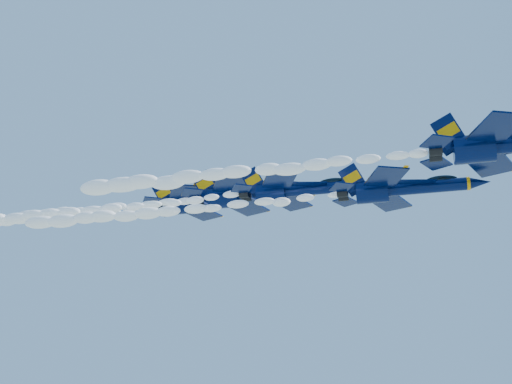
% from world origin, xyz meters
% --- Properties ---
extents(smoke_trail_jet_lead, '(37.24, 1.90, 1.71)m').
position_xyz_m(smoke_trail_jet_lead, '(-6.02, -10.07, 151.21)').
color(smoke_trail_jet_lead, white).
extents(jet_second, '(16.15, 13.25, 6.00)m').
position_xyz_m(jet_second, '(9.62, -3.38, 150.64)').
color(jet_second, '#020D34').
extents(smoke_trail_jet_second, '(37.24, 1.67, 1.50)m').
position_xyz_m(smoke_trail_jet_second, '(-15.91, -3.38, 150.28)').
color(smoke_trail_jet_second, white).
extents(jet_third, '(16.15, 13.24, 6.00)m').
position_xyz_m(jet_third, '(-2.41, 0.78, 153.23)').
color(jet_third, '#020D34').
extents(smoke_trail_jet_third, '(37.24, 1.67, 1.50)m').
position_xyz_m(smoke_trail_jet_third, '(-27.93, 0.78, 152.86)').
color(smoke_trail_jet_third, white).
extents(jet_fourth, '(19.59, 16.07, 7.28)m').
position_xyz_m(jet_fourth, '(-10.39, 11.09, 157.45)').
color(jet_fourth, '#020D34').
extents(smoke_trail_jet_fourth, '(37.24, 2.03, 1.82)m').
position_xyz_m(smoke_trail_jet_fourth, '(-37.39, 11.09, 157.06)').
color(smoke_trail_jet_fourth, white).
extents(jet_fifth, '(19.02, 15.60, 7.07)m').
position_xyz_m(jet_fifth, '(-19.62, 19.27, 160.22)').
color(jet_fifth, '#020D34').
extents(smoke_trail_jet_fifth, '(37.24, 1.97, 1.77)m').
position_xyz_m(smoke_trail_jet_fifth, '(-46.37, 19.27, 159.83)').
color(smoke_trail_jet_fifth, white).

